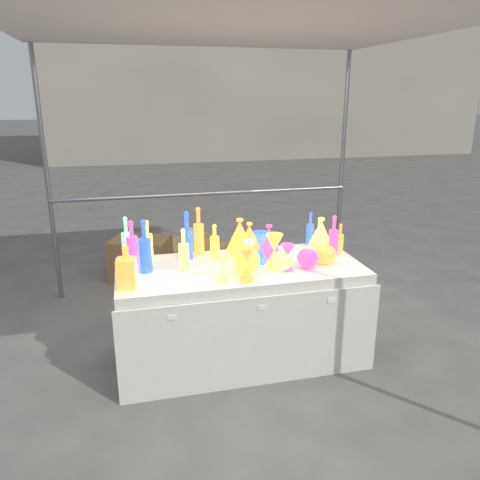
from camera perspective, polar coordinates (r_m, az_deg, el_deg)
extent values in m
plane|color=slate|center=(3.80, 0.00, -13.83)|extent=(80.00, 80.00, 0.00)
cylinder|color=gray|center=(4.78, -22.45, 6.81)|extent=(0.04, 0.04, 2.40)
cylinder|color=gray|center=(5.24, 12.32, 8.52)|extent=(0.04, 0.04, 2.40)
cube|color=white|center=(3.28, 0.00, 25.49)|extent=(3.15, 3.15, 0.06)
cylinder|color=gray|center=(4.79, -4.17, 5.65)|extent=(3.00, 0.04, 0.04)
cube|color=silver|center=(3.62, 0.00, -8.74)|extent=(1.80, 0.80, 0.75)
cube|color=silver|center=(3.28, 1.75, -12.41)|extent=(1.84, 0.02, 0.68)
cube|color=white|center=(3.06, -8.26, -9.34)|extent=(0.06, 0.00, 0.03)
cube|color=white|center=(3.16, 2.74, -8.27)|extent=(0.06, 0.00, 0.03)
cube|color=white|center=(3.32, 11.12, -7.25)|extent=(0.06, 0.00, 0.03)
cube|color=#B0A692|center=(17.84, 2.03, 20.59)|extent=(14.00, 6.00, 6.00)
cube|color=olive|center=(5.31, -11.99, -2.19)|extent=(0.74, 0.64, 0.45)
cube|color=olive|center=(6.38, -5.74, -0.42)|extent=(0.87, 0.71, 0.07)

